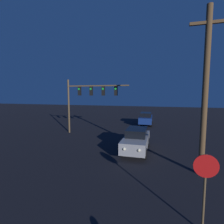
% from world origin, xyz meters
% --- Properties ---
extents(car_near, '(1.69, 4.40, 1.62)m').
position_xyz_m(car_near, '(2.39, 15.55, 0.85)').
color(car_near, '#99999E').
rests_on(car_near, ground_plane).
extents(car_far, '(1.78, 4.44, 1.62)m').
position_xyz_m(car_far, '(2.08, 26.63, 0.85)').
color(car_far, navy).
rests_on(car_far, ground_plane).
extents(traffic_signal_mast, '(6.46, 0.30, 5.54)m').
position_xyz_m(traffic_signal_mast, '(-3.14, 19.65, 3.94)').
color(traffic_signal_mast, brown).
rests_on(traffic_signal_mast, ground_plane).
extents(stop_sign, '(0.69, 0.07, 2.39)m').
position_xyz_m(stop_sign, '(5.33, 8.75, 1.66)').
color(stop_sign, brown).
rests_on(stop_sign, ground_plane).
extents(utility_pole, '(1.70, 0.28, 8.25)m').
position_xyz_m(utility_pole, '(6.07, 12.84, 4.29)').
color(utility_pole, brown).
rests_on(utility_pole, ground_plane).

